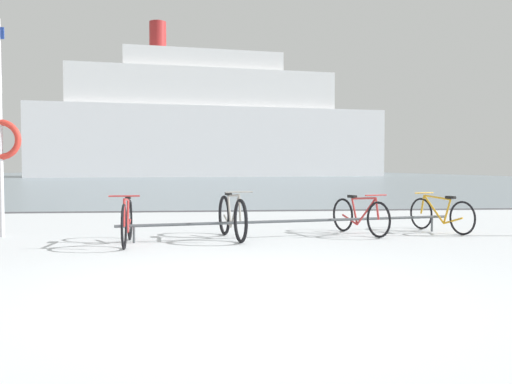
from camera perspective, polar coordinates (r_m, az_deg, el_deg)
ground at (r=59.15m, az=-5.14°, el=1.39°), size 80.00×132.00×0.08m
bike_rack at (r=9.69m, az=4.11°, el=-3.07°), size 6.10×1.24×0.31m
bicycle_0 at (r=8.93m, az=-13.29°, el=-3.01°), size 0.46×1.76×0.81m
bicycle_1 at (r=9.38m, az=-2.52°, el=-2.62°), size 0.54×1.77×0.84m
bicycle_2 at (r=10.16m, az=10.79°, el=-2.45°), size 0.70×1.60×0.75m
bicycle_3 at (r=10.95m, az=18.69°, el=-2.21°), size 0.68×1.60×0.74m
rescue_post at (r=10.60m, az=-25.11°, el=5.56°), size 0.71×0.11×3.81m
ferry_ship at (r=72.64m, az=-5.13°, el=6.88°), size 45.66×18.39×19.73m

